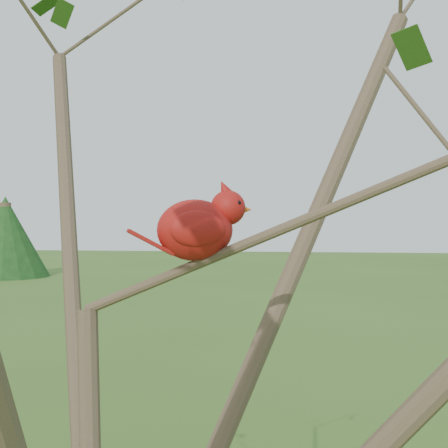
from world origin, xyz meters
name	(u,v)px	position (x,y,z in m)	size (l,w,h in m)	color
crabapple_tree	(106,209)	(0.03, -0.02, 2.12)	(2.35, 2.05, 2.95)	#3E2E21
cardinal	(199,227)	(0.15, 0.09, 2.09)	(0.20, 0.14, 0.15)	#A61A0E
distant_trees	(289,235)	(-0.49, 23.49, 1.50)	(40.78, 14.62, 3.36)	#3E2E21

